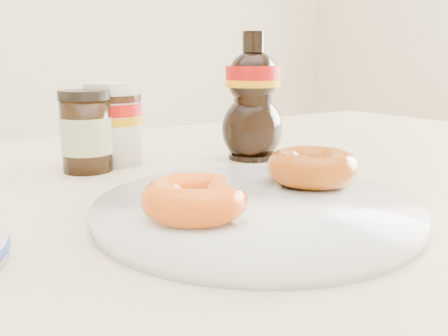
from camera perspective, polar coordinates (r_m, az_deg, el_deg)
dining_table at (r=0.57m, az=1.09°, el=-10.20°), size 1.40×0.90×0.75m
plate at (r=0.44m, az=3.71°, el=-4.65°), size 0.29×0.29×0.01m
donut_bitten at (r=0.40m, az=-3.39°, el=-3.52°), size 0.11×0.11×0.03m
donut_whole at (r=0.51m, az=10.05°, el=0.13°), size 0.11×0.11×0.03m
nutella_jar at (r=0.66m, az=-12.60°, el=5.31°), size 0.07×0.07×0.11m
syrup_bottle at (r=0.68m, az=3.31°, el=8.16°), size 0.11×0.10×0.17m
dark_jar at (r=0.63m, az=-15.47°, el=3.97°), size 0.06×0.06×0.10m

